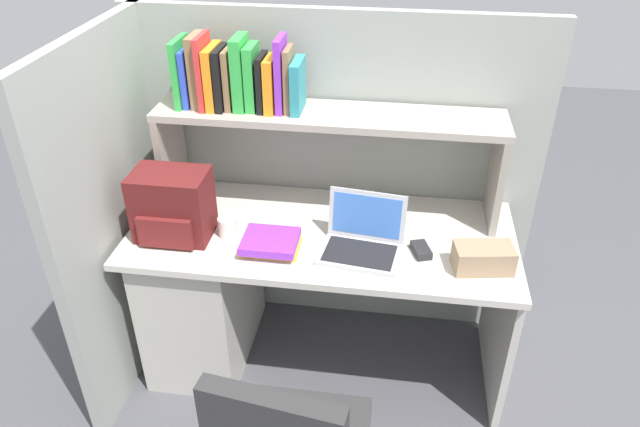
{
  "coord_description": "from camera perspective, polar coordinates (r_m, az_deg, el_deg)",
  "views": [
    {
      "loc": [
        0.29,
        -2.05,
        2.12
      ],
      "look_at": [
        0.0,
        -0.05,
        0.85
      ],
      "focal_mm": 33.55,
      "sensor_mm": 36.0,
      "label": 1
    }
  ],
  "objects": [
    {
      "name": "tissue_box",
      "position": [
        2.34,
        15.31,
        -4.11
      ],
      "size": [
        0.24,
        0.15,
        0.1
      ],
      "primitive_type": "cube",
      "rotation": [
        0.0,
        0.0,
        0.17
      ],
      "color": "#9E7F60",
      "rests_on": "desk"
    },
    {
      "name": "laptop",
      "position": [
        2.36,
        4.08,
        -2.48
      ],
      "size": [
        0.34,
        0.28,
        0.22
      ],
      "color": "#B7BABF",
      "rests_on": "desk"
    },
    {
      "name": "backpack",
      "position": [
        2.47,
        -13.92,
        0.67
      ],
      "size": [
        0.3,
        0.23,
        0.28
      ],
      "color": "#591919",
      "rests_on": "desk"
    },
    {
      "name": "reference_books_on_shelf",
      "position": [
        2.48,
        -7.96,
        12.8
      ],
      "size": [
        0.51,
        0.19,
        0.3
      ],
      "color": "green",
      "rests_on": "overhead_hutch"
    },
    {
      "name": "cubicle_partition_rear",
      "position": [
        2.79,
        1.27,
        3.36
      ],
      "size": [
        1.84,
        0.05,
        1.55
      ],
      "primitive_type": "cube",
      "color": "#939991",
      "rests_on": "ground_plane"
    },
    {
      "name": "overhead_hutch",
      "position": [
        2.5,
        0.83,
        7.56
      ],
      "size": [
        1.44,
        0.28,
        0.45
      ],
      "color": "gray",
      "rests_on": "desk"
    },
    {
      "name": "desk_book_stack",
      "position": [
        2.38,
        -4.79,
        -2.85
      ],
      "size": [
        0.23,
        0.19,
        0.06
      ],
      "color": "yellow",
      "rests_on": "desk"
    },
    {
      "name": "cubicle_partition_left",
      "position": [
        2.67,
        -18.39,
        0.03
      ],
      "size": [
        0.05,
        1.06,
        1.55
      ],
      "primitive_type": "cube",
      "color": "#939991",
      "rests_on": "ground_plane"
    },
    {
      "name": "desk",
      "position": [
        2.76,
        -7.93,
        -6.67
      ],
      "size": [
        1.6,
        0.7,
        0.73
      ],
      "color": "beige",
      "rests_on": "ground_plane"
    },
    {
      "name": "ground_plane",
      "position": [
        2.97,
        0.14,
        -13.5
      ],
      "size": [
        8.0,
        8.0,
        0.0
      ],
      "primitive_type": "plane",
      "color": "#4C4C51"
    },
    {
      "name": "paper_cup",
      "position": [
        2.48,
        -8.82,
        -1.26
      ],
      "size": [
        0.08,
        0.08,
        0.08
      ],
      "primitive_type": "cylinder",
      "color": "white",
      "rests_on": "desk"
    },
    {
      "name": "computer_mouse",
      "position": [
        2.39,
        9.62,
        -3.46
      ],
      "size": [
        0.09,
        0.12,
        0.03
      ],
      "primitive_type": "cube",
      "rotation": [
        0.0,
        0.0,
        0.33
      ],
      "color": "#262628",
      "rests_on": "desk"
    }
  ]
}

